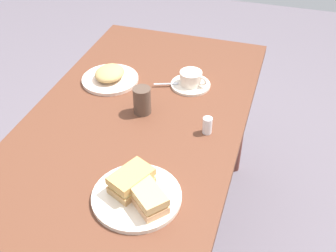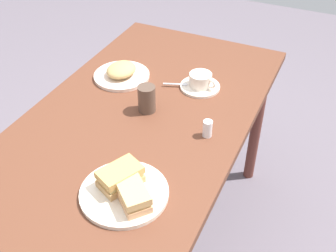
{
  "view_description": "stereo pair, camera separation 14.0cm",
  "coord_description": "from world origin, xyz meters",
  "px_view_note": "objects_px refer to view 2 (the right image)",
  "views": [
    {
      "loc": [
        1.11,
        0.46,
        1.63
      ],
      "look_at": [
        0.06,
        0.14,
        0.76
      ],
      "focal_mm": 44.84,
      "sensor_mm": 36.0,
      "label": 1
    },
    {
      "loc": [
        1.06,
        0.59,
        1.63
      ],
      "look_at": [
        0.06,
        0.14,
        0.76
      ],
      "focal_mm": 44.84,
      "sensor_mm": 36.0,
      "label": 2
    }
  ],
  "objects_px": {
    "sandwich_front": "(120,177)",
    "side_plate": "(122,76)",
    "coffee_cup": "(201,80)",
    "sandwich_back": "(133,195)",
    "coffee_saucer": "(200,87)",
    "salt_shaker": "(208,129)",
    "dining_table": "(142,132)",
    "drinking_glass": "(147,99)",
    "sandwich_plate": "(124,193)",
    "spoon": "(180,84)"
  },
  "relations": [
    {
      "from": "coffee_cup",
      "to": "sandwich_back",
      "type": "bearing_deg",
      "value": 4.21
    },
    {
      "from": "drinking_glass",
      "to": "sandwich_front",
      "type": "bearing_deg",
      "value": 15.63
    },
    {
      "from": "sandwich_plate",
      "to": "sandwich_back",
      "type": "relative_size",
      "value": 1.9
    },
    {
      "from": "dining_table",
      "to": "sandwich_front",
      "type": "relative_size",
      "value": 9.27
    },
    {
      "from": "sandwich_front",
      "to": "spoon",
      "type": "bearing_deg",
      "value": -174.22
    },
    {
      "from": "salt_shaker",
      "to": "drinking_glass",
      "type": "distance_m",
      "value": 0.25
    },
    {
      "from": "side_plate",
      "to": "drinking_glass",
      "type": "relative_size",
      "value": 2.25
    },
    {
      "from": "dining_table",
      "to": "salt_shaker",
      "type": "height_order",
      "value": "salt_shaker"
    },
    {
      "from": "sandwich_front",
      "to": "coffee_cup",
      "type": "relative_size",
      "value": 1.3
    },
    {
      "from": "coffee_saucer",
      "to": "side_plate",
      "type": "height_order",
      "value": "side_plate"
    },
    {
      "from": "sandwich_front",
      "to": "side_plate",
      "type": "height_order",
      "value": "sandwich_front"
    },
    {
      "from": "dining_table",
      "to": "spoon",
      "type": "distance_m",
      "value": 0.25
    },
    {
      "from": "coffee_saucer",
      "to": "spoon",
      "type": "distance_m",
      "value": 0.08
    },
    {
      "from": "sandwich_plate",
      "to": "spoon",
      "type": "height_order",
      "value": "spoon"
    },
    {
      "from": "sandwich_front",
      "to": "coffee_saucer",
      "type": "distance_m",
      "value": 0.59
    },
    {
      "from": "drinking_glass",
      "to": "coffee_cup",
      "type": "bearing_deg",
      "value": 150.72
    },
    {
      "from": "coffee_saucer",
      "to": "drinking_glass",
      "type": "relative_size",
      "value": 1.55
    },
    {
      "from": "spoon",
      "to": "dining_table",
      "type": "bearing_deg",
      "value": -15.23
    },
    {
      "from": "sandwich_front",
      "to": "sandwich_back",
      "type": "bearing_deg",
      "value": 55.43
    },
    {
      "from": "dining_table",
      "to": "sandwich_back",
      "type": "relative_size",
      "value": 9.92
    },
    {
      "from": "sandwich_plate",
      "to": "salt_shaker",
      "type": "relative_size",
      "value": 4.24
    },
    {
      "from": "dining_table",
      "to": "sandwich_plate",
      "type": "distance_m",
      "value": 0.4
    },
    {
      "from": "sandwich_back",
      "to": "spoon",
      "type": "bearing_deg",
      "value": -168.66
    },
    {
      "from": "salt_shaker",
      "to": "dining_table",
      "type": "bearing_deg",
      "value": -93.88
    },
    {
      "from": "dining_table",
      "to": "spoon",
      "type": "bearing_deg",
      "value": 164.77
    },
    {
      "from": "coffee_cup",
      "to": "side_plate",
      "type": "height_order",
      "value": "coffee_cup"
    },
    {
      "from": "dining_table",
      "to": "sandwich_front",
      "type": "height_order",
      "value": "sandwich_front"
    },
    {
      "from": "side_plate",
      "to": "drinking_glass",
      "type": "distance_m",
      "value": 0.25
    },
    {
      "from": "sandwich_plate",
      "to": "coffee_cup",
      "type": "bearing_deg",
      "value": -179.62
    },
    {
      "from": "coffee_cup",
      "to": "spoon",
      "type": "bearing_deg",
      "value": -70.14
    },
    {
      "from": "sandwich_back",
      "to": "side_plate",
      "type": "height_order",
      "value": "sandwich_back"
    },
    {
      "from": "coffee_saucer",
      "to": "salt_shaker",
      "type": "relative_size",
      "value": 2.56
    },
    {
      "from": "sandwich_back",
      "to": "side_plate",
      "type": "relative_size",
      "value": 0.6
    },
    {
      "from": "coffee_saucer",
      "to": "drinking_glass",
      "type": "bearing_deg",
      "value": -28.96
    },
    {
      "from": "sandwich_plate",
      "to": "side_plate",
      "type": "height_order",
      "value": "same"
    },
    {
      "from": "coffee_cup",
      "to": "side_plate",
      "type": "xyz_separation_m",
      "value": [
        0.06,
        -0.32,
        -0.03
      ]
    },
    {
      "from": "dining_table",
      "to": "coffee_cup",
      "type": "relative_size",
      "value": 12.07
    },
    {
      "from": "sandwich_plate",
      "to": "coffee_cup",
      "type": "xyz_separation_m",
      "value": [
        -0.61,
        -0.0,
        0.03
      ]
    },
    {
      "from": "coffee_cup",
      "to": "salt_shaker",
      "type": "relative_size",
      "value": 1.84
    },
    {
      "from": "sandwich_back",
      "to": "coffee_cup",
      "type": "relative_size",
      "value": 1.22
    },
    {
      "from": "coffee_saucer",
      "to": "side_plate",
      "type": "bearing_deg",
      "value": -79.12
    },
    {
      "from": "sandwich_plate",
      "to": "salt_shaker",
      "type": "distance_m",
      "value": 0.37
    },
    {
      "from": "sandwich_back",
      "to": "side_plate",
      "type": "distance_m",
      "value": 0.68
    },
    {
      "from": "dining_table",
      "to": "coffee_saucer",
      "type": "xyz_separation_m",
      "value": [
        -0.25,
        0.13,
        0.09
      ]
    },
    {
      "from": "drinking_glass",
      "to": "sandwich_plate",
      "type": "bearing_deg",
      "value": 17.81
    },
    {
      "from": "sandwich_front",
      "to": "dining_table",
      "type": "bearing_deg",
      "value": -161.32
    },
    {
      "from": "dining_table",
      "to": "drinking_glass",
      "type": "relative_size",
      "value": 13.41
    },
    {
      "from": "coffee_saucer",
      "to": "side_plate",
      "type": "relative_size",
      "value": 0.69
    },
    {
      "from": "sandwich_plate",
      "to": "drinking_glass",
      "type": "relative_size",
      "value": 2.56
    },
    {
      "from": "sandwich_front",
      "to": "coffee_saucer",
      "type": "relative_size",
      "value": 0.93
    }
  ]
}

